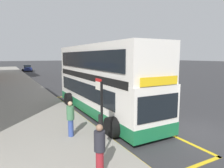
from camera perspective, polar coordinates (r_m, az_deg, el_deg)
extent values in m
plane|color=#333335|center=(39.59, -16.76, 2.22)|extent=(260.00, 260.00, 0.00)
cube|color=gray|center=(38.78, -26.93, 1.68)|extent=(6.00, 76.00, 0.14)
cube|color=white|center=(13.01, -2.78, -2.58)|extent=(2.44, 10.69, 2.30)
cube|color=white|center=(12.80, -2.84, 6.71)|extent=(2.41, 10.47, 1.90)
cube|color=#196B3D|center=(13.19, -2.75, -6.21)|extent=(2.46, 10.71, 0.60)
cube|color=black|center=(12.85, -2.81, 2.56)|extent=(2.47, 9.83, 0.36)
cube|color=black|center=(12.85, -8.54, -1.43)|extent=(0.04, 8.55, 0.90)
cube|color=black|center=(12.31, -8.08, 6.82)|extent=(0.04, 9.40, 1.00)
cube|color=black|center=(8.56, 13.13, -6.63)|extent=(2.14, 0.04, 1.10)
cube|color=yellow|center=(8.35, 13.38, 0.82)|extent=(1.95, 0.04, 0.36)
cylinder|color=black|center=(9.35, 0.37, -12.23)|extent=(0.56, 1.00, 1.00)
cylinder|color=black|center=(10.79, 12.81, -9.65)|extent=(0.56, 1.00, 1.00)
cylinder|color=black|center=(15.42, -11.95, -4.30)|extent=(0.56, 1.00, 1.00)
cylinder|color=black|center=(16.33, -3.11, -3.45)|extent=(0.56, 1.00, 1.00)
cube|color=gold|center=(12.47, -8.21, -9.48)|extent=(0.16, 14.03, 0.01)
cube|color=gold|center=(13.63, 2.85, -7.90)|extent=(0.16, 14.03, 0.01)
cube|color=gold|center=(7.86, 22.18, -20.93)|extent=(2.92, 0.16, 0.01)
cube|color=gold|center=(19.29, -11.55, -3.33)|extent=(2.92, 0.16, 0.01)
cylinder|color=black|center=(7.18, -2.91, -10.10)|extent=(0.09, 0.09, 2.72)
cube|color=silver|center=(7.14, -3.87, -0.48)|extent=(0.05, 0.42, 0.30)
cube|color=red|center=(7.11, -3.88, 1.11)|extent=(0.05, 0.42, 0.10)
cube|color=black|center=(7.29, -3.26, -10.34)|extent=(0.06, 0.28, 0.40)
cube|color=#B2B5BA|center=(29.71, -3.46, 2.02)|extent=(1.76, 4.20, 0.72)
cube|color=black|center=(29.56, -3.39, 3.27)|extent=(1.52, 1.90, 0.60)
cylinder|color=black|center=(30.56, -6.08, 1.47)|extent=(0.22, 0.60, 0.60)
cylinder|color=black|center=(31.32, -2.91, 1.66)|extent=(0.22, 0.60, 0.60)
cylinder|color=black|center=(28.19, -4.05, 0.95)|extent=(0.22, 0.60, 0.60)
cylinder|color=black|center=(29.01, -0.69, 1.17)|extent=(0.22, 0.60, 0.60)
cube|color=navy|center=(53.32, -22.97, 4.03)|extent=(1.76, 4.20, 0.72)
cube|color=black|center=(53.19, -23.00, 4.73)|extent=(1.52, 1.90, 0.60)
cylinder|color=black|center=(54.56, -24.06, 3.66)|extent=(0.22, 0.60, 0.60)
cylinder|color=black|center=(54.74, -22.11, 3.78)|extent=(0.22, 0.60, 0.60)
cylinder|color=black|center=(51.97, -23.83, 3.50)|extent=(0.22, 0.60, 0.60)
cylinder|color=black|center=(52.15, -21.78, 3.62)|extent=(0.22, 0.60, 0.60)
cylinder|color=maroon|center=(6.52, -3.49, -21.44)|extent=(0.24, 0.24, 0.78)
cylinder|color=#26262D|center=(6.21, -3.54, -15.85)|extent=(0.34, 0.34, 0.61)
sphere|color=#8C664C|center=(6.05, -3.58, -12.29)|extent=(0.21, 0.21, 0.21)
cylinder|color=#33478C|center=(9.40, -11.61, -12.08)|extent=(0.24, 0.24, 0.78)
cylinder|color=#3F724C|center=(9.19, -11.73, -7.99)|extent=(0.34, 0.34, 0.62)
sphere|color=tan|center=(9.09, -11.80, -5.48)|extent=(0.21, 0.21, 0.21)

